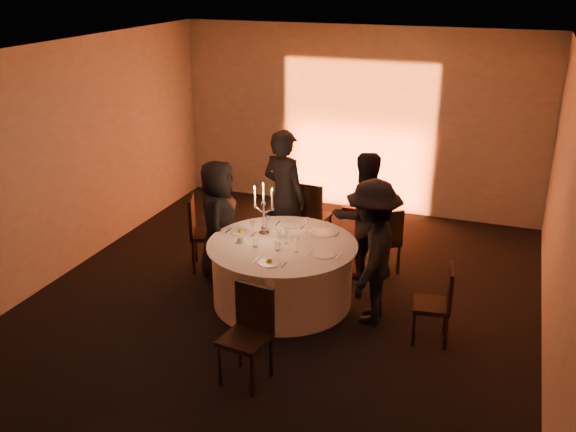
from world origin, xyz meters
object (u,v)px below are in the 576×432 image
(chair_front, at_px, (249,328))
(candelabra, at_px, (264,216))
(chair_back_left, at_px, (310,213))
(chair_back_right, at_px, (385,238))
(guest_back_left, at_px, (284,197))
(guest_right, at_px, (372,252))
(guest_back_right, at_px, (363,216))
(chair_left, at_px, (201,228))
(coffee_cup, at_px, (240,240))
(banquet_table, at_px, (282,273))
(guest_left, at_px, (219,220))
(chair_right, at_px, (439,300))

(chair_front, height_order, candelabra, candelabra)
(chair_back_left, xyz_separation_m, chair_back_right, (1.15, -0.34, -0.08))
(chair_front, distance_m, guest_back_left, 2.75)
(guest_back_left, xyz_separation_m, guest_right, (1.48, -1.14, -0.09))
(chair_front, height_order, guest_back_right, guest_back_right)
(chair_back_right, bearing_deg, candelabra, -0.61)
(chair_front, relative_size, guest_right, 0.58)
(chair_left, relative_size, candelabra, 1.54)
(coffee_cup, bearing_deg, banquet_table, 14.97)
(chair_back_left, xyz_separation_m, guest_left, (-0.87, -1.14, 0.20))
(banquet_table, bearing_deg, chair_front, -81.20)
(guest_right, distance_m, candelabra, 1.44)
(guest_left, relative_size, guest_back_left, 0.85)
(banquet_table, xyz_separation_m, guest_right, (1.10, -0.04, 0.46))
(chair_back_left, xyz_separation_m, candelabra, (-0.17, -1.32, 0.41))
(banquet_table, xyz_separation_m, chair_back_left, (-0.15, 1.52, 0.21))
(chair_front, xyz_separation_m, guest_back_right, (0.48, 2.58, 0.30))
(banquet_table, relative_size, chair_back_left, 1.72)
(coffee_cup, bearing_deg, chair_left, 143.77)
(chair_back_right, height_order, chair_front, chair_front)
(chair_right, bearing_deg, guest_right, -112.72)
(chair_back_right, relative_size, chair_right, 1.03)
(candelabra, bearing_deg, chair_left, 163.73)
(chair_front, bearing_deg, guest_right, 68.52)
(chair_back_left, relative_size, coffee_cup, 9.50)
(chair_front, height_order, guest_back_left, guest_back_left)
(chair_left, height_order, chair_back_left, chair_back_left)
(chair_front, distance_m, guest_right, 1.76)
(chair_left, bearing_deg, guest_right, -125.24)
(coffee_cup, height_order, candelabra, candelabra)
(chair_left, bearing_deg, chair_front, -165.19)
(coffee_cup, bearing_deg, chair_back_right, 41.50)
(chair_back_right, xyz_separation_m, guest_right, (0.10, -1.22, 0.33))
(chair_right, bearing_deg, coffee_cup, -100.90)
(chair_back_left, distance_m, chair_front, 3.09)
(chair_back_left, bearing_deg, coffee_cup, 83.61)
(chair_left, height_order, chair_back_right, chair_left)
(chair_front, relative_size, coffee_cup, 8.87)
(coffee_cup, bearing_deg, guest_right, 3.30)
(chair_back_left, distance_m, guest_right, 2.01)
(banquet_table, bearing_deg, guest_right, -2.02)
(chair_back_right, height_order, guest_right, guest_right)
(chair_right, distance_m, guest_right, 0.90)
(chair_front, bearing_deg, chair_left, 135.62)
(guest_left, distance_m, guest_right, 2.15)
(banquet_table, xyz_separation_m, candelabra, (-0.32, 0.20, 0.62))
(chair_left, height_order, guest_right, guest_right)
(chair_front, height_order, guest_left, guest_left)
(banquet_table, distance_m, guest_back_right, 1.34)
(banquet_table, height_order, candelabra, candelabra)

